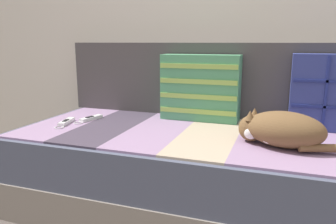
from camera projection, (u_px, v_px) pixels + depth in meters
The scene contains 7 objects.
ground_plane at pixel (205, 218), 1.61m from camera, with size 14.00×14.00×0.00m, color #564C47.
couch at pixel (210, 172), 1.66m from camera, with size 2.00×0.90×0.42m.
sofa_backrest at pixel (226, 80), 1.92m from camera, with size 1.96×0.14×0.43m.
throw_pillow_striped at pixel (200, 88), 1.83m from camera, with size 0.43×0.14×0.37m.
sleeping_cat at pixel (279, 129), 1.38m from camera, with size 0.40×0.27×0.15m.
game_remote_near at pixel (90, 119), 1.85m from camera, with size 0.09×0.20×0.02m.
game_remote_far at pixel (66, 122), 1.77m from camera, with size 0.09×0.20×0.02m.
Camera 1 is at (0.31, -1.44, 0.85)m, focal length 35.00 mm.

